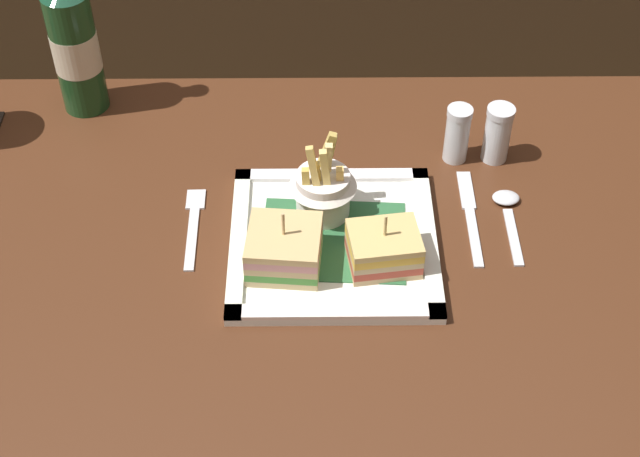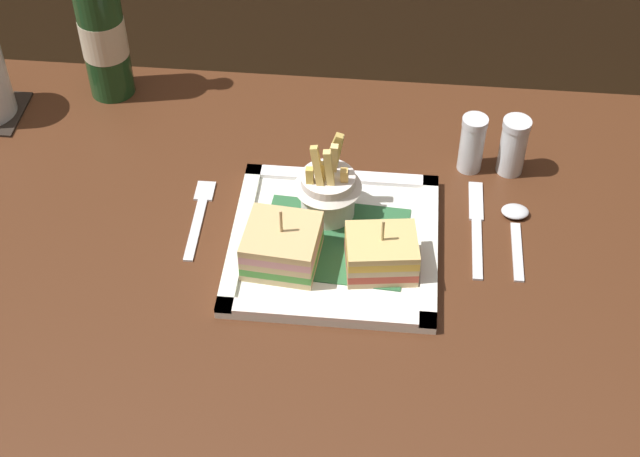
% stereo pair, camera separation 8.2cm
% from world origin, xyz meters
% --- Properties ---
extents(dining_table, '(1.34, 0.73, 0.73)m').
position_xyz_m(dining_table, '(0.00, 0.00, 0.61)').
color(dining_table, '#4B2816').
rests_on(dining_table, ground_plane).
extents(square_plate, '(0.25, 0.25, 0.02)m').
position_xyz_m(square_plate, '(0.03, 0.02, 0.74)').
color(square_plate, white).
rests_on(square_plate, dining_table).
extents(sandwich_half_left, '(0.09, 0.09, 0.08)m').
position_xyz_m(sandwich_half_left, '(-0.03, -0.02, 0.77)').
color(sandwich_half_left, '#D3B67E').
rests_on(sandwich_half_left, square_plate).
extents(sandwich_half_right, '(0.09, 0.08, 0.08)m').
position_xyz_m(sandwich_half_right, '(0.09, -0.02, 0.77)').
color(sandwich_half_right, tan).
rests_on(sandwich_half_right, square_plate).
extents(fries_cup, '(0.08, 0.08, 0.11)m').
position_xyz_m(fries_cup, '(0.02, 0.07, 0.79)').
color(fries_cup, white).
rests_on(fries_cup, square_plate).
extents(beer_bottle, '(0.06, 0.06, 0.27)m').
position_xyz_m(beer_bottle, '(-0.32, 0.30, 0.84)').
color(beer_bottle, '#1C441F').
rests_on(beer_bottle, dining_table).
extents(fork, '(0.02, 0.14, 0.00)m').
position_xyz_m(fork, '(-0.14, 0.06, 0.74)').
color(fork, silver).
rests_on(fork, dining_table).
extents(knife, '(0.02, 0.17, 0.00)m').
position_xyz_m(knife, '(0.21, 0.07, 0.74)').
color(knife, silver).
rests_on(knife, dining_table).
extents(spoon, '(0.04, 0.13, 0.01)m').
position_xyz_m(spoon, '(0.26, 0.08, 0.74)').
color(spoon, silver).
rests_on(spoon, dining_table).
extents(salt_shaker, '(0.03, 0.03, 0.08)m').
position_xyz_m(salt_shaker, '(0.20, 0.18, 0.77)').
color(salt_shaker, silver).
rests_on(salt_shaker, dining_table).
extents(pepper_shaker, '(0.04, 0.04, 0.08)m').
position_xyz_m(pepper_shaker, '(0.25, 0.18, 0.77)').
color(pepper_shaker, silver).
rests_on(pepper_shaker, dining_table).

